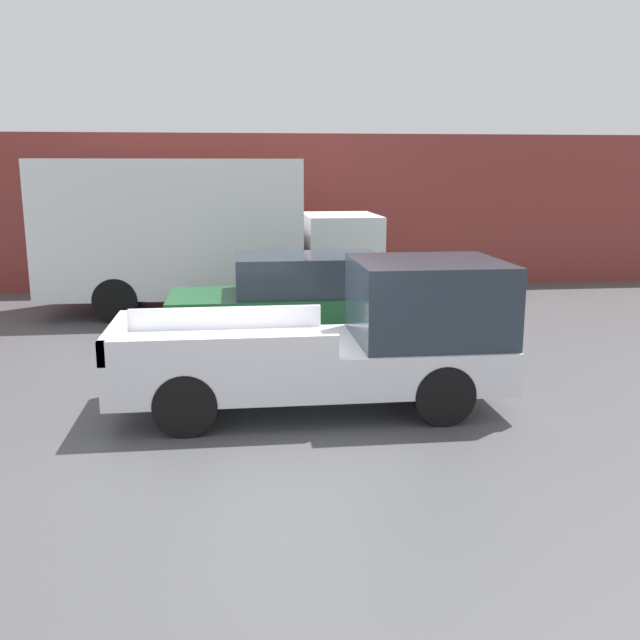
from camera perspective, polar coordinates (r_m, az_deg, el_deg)
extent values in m
plane|color=#4C4C4F|center=(9.70, -3.47, -7.77)|extent=(60.00, 60.00, 0.00)
cube|color=brown|center=(19.67, -5.43, 8.58)|extent=(28.00, 0.15, 4.18)
cube|color=silver|center=(9.93, -0.84, -3.34)|extent=(5.35, 2.05, 0.58)
cube|color=#28333D|center=(10.04, 8.60, 1.63)|extent=(2.03, 1.93, 1.10)
cube|color=silver|center=(10.72, -7.82, 0.18)|extent=(2.94, 0.10, 0.32)
cube|color=silver|center=(8.82, -7.98, -2.44)|extent=(2.94, 0.10, 0.32)
cube|color=silver|center=(9.90, -16.15, -1.20)|extent=(0.10, 2.05, 0.32)
cylinder|color=black|center=(11.14, 7.19, -3.03)|extent=(0.81, 0.26, 0.81)
cylinder|color=black|center=(9.46, 9.85, -5.88)|extent=(0.81, 0.26, 0.81)
cylinder|color=black|center=(10.84, -10.12, -3.56)|extent=(0.81, 0.26, 0.81)
cylinder|color=black|center=(9.10, -10.73, -6.65)|extent=(0.81, 0.26, 0.81)
cube|color=#1E592D|center=(13.29, -1.60, 0.66)|extent=(4.82, 1.87, 0.73)
cube|color=#28333D|center=(13.18, -0.99, 3.71)|extent=(2.65, 1.65, 0.70)
cylinder|color=black|center=(14.37, 4.04, 0.24)|extent=(0.68, 0.22, 0.68)
cylinder|color=black|center=(12.77, 5.45, -1.31)|extent=(0.68, 0.22, 0.68)
cylinder|color=black|center=(14.12, -7.95, -0.07)|extent=(0.68, 0.22, 0.68)
cylinder|color=black|center=(12.49, -8.07, -1.68)|extent=(0.68, 0.22, 0.68)
cube|color=white|center=(16.98, 1.65, 5.50)|extent=(1.68, 2.39, 1.75)
cube|color=white|center=(16.79, -11.72, 7.34)|extent=(5.81, 2.52, 3.01)
cylinder|color=black|center=(18.16, 0.16, 3.23)|extent=(0.96, 0.30, 0.96)
cylinder|color=black|center=(15.96, 1.14, 1.98)|extent=(0.96, 0.30, 0.96)
cylinder|color=black|center=(18.21, -14.96, 2.84)|extent=(0.96, 0.30, 0.96)
cylinder|color=black|center=(16.02, -16.04, 1.54)|extent=(0.96, 0.30, 0.96)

